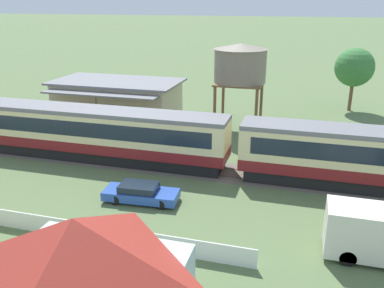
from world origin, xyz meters
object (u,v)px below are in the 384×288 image
(passenger_train, at_px, (238,145))
(station_building, at_px, (118,100))
(water_tower, at_px, (240,64))
(parked_car_blue, at_px, (141,193))
(delivery_truck_grey, at_px, (383,235))
(yard_tree_0, at_px, (354,67))

(passenger_train, distance_m, station_building, 18.10)
(water_tower, bearing_deg, parked_car_blue, -101.55)
(delivery_truck_grey, height_order, yard_tree_0, yard_tree_0)
(passenger_train, height_order, delivery_truck_grey, passenger_train)
(station_building, height_order, water_tower, water_tower)
(delivery_truck_grey, relative_size, yard_tree_0, 0.80)
(station_building, bearing_deg, delivery_truck_grey, -39.77)
(delivery_truck_grey, bearing_deg, water_tower, 118.54)
(passenger_train, relative_size, parked_car_blue, 17.77)
(parked_car_blue, bearing_deg, delivery_truck_grey, -14.21)
(water_tower, xyz_separation_m, delivery_truck_grey, (10.19, -18.75, -5.00))
(delivery_truck_grey, bearing_deg, station_building, 140.23)
(station_building, relative_size, delivery_truck_grey, 2.33)
(water_tower, bearing_deg, station_building, 178.37)
(parked_car_blue, xyz_separation_m, yard_tree_0, (14.30, 27.14, 4.33))
(passenger_train, distance_m, parked_car_blue, 7.94)
(passenger_train, relative_size, water_tower, 10.33)
(passenger_train, height_order, station_building, station_building)
(station_building, xyz_separation_m, water_tower, (12.76, -0.36, 4.26))
(yard_tree_0, bearing_deg, water_tower, -135.35)
(passenger_train, bearing_deg, parked_car_blue, -130.95)
(parked_car_blue, distance_m, delivery_truck_grey, 13.77)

